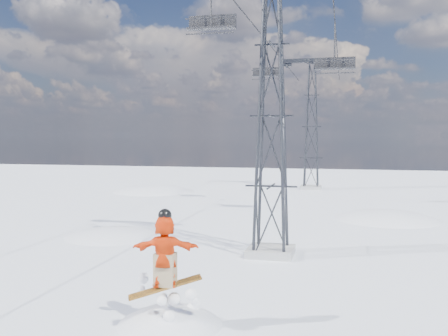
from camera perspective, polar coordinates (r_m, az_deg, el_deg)
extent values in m
plane|color=white|center=(12.84, -3.72, -17.96)|extent=(120.00, 120.00, 0.00)
sphere|color=white|center=(44.97, -7.89, -15.96)|extent=(22.00, 22.00, 22.00)
cube|color=#999999|center=(20.11, 5.35, -9.47)|extent=(1.80, 1.80, 0.30)
cube|color=#999999|center=(44.71, 9.90, -2.20)|extent=(1.80, 1.80, 0.30)
cube|color=#27282D|center=(44.95, 10.06, 12.02)|extent=(5.00, 0.35, 0.35)
cube|color=#27282D|center=(45.11, 7.21, 11.76)|extent=(0.80, 0.25, 0.50)
cube|color=#27282D|center=(44.84, 12.92, 11.74)|extent=(0.80, 0.25, 0.50)
cylinder|color=black|center=(31.87, 4.45, 14.78)|extent=(0.06, 51.00, 0.06)
cylinder|color=black|center=(31.49, 12.66, 14.84)|extent=(0.06, 51.00, 0.06)
cube|color=orange|center=(12.58, -6.73, -13.37)|extent=(1.76, 1.06, 0.48)
imported|color=#F03D0A|center=(12.34, -6.77, -9.37)|extent=(1.71, 0.87, 1.76)
cube|color=#907B59|center=(12.46, -6.75, -11.50)|extent=(0.56, 0.48, 0.81)
sphere|color=black|center=(12.17, -6.80, -5.43)|extent=(0.33, 0.33, 0.33)
cylinder|color=#232326|center=(19.84, -1.49, 18.58)|extent=(0.07, 0.07, 2.05)
cube|color=#232326|center=(19.60, -1.48, 15.68)|extent=(1.87, 0.42, 0.07)
cube|color=#232326|center=(19.85, -1.33, 16.35)|extent=(1.87, 0.06, 0.51)
cylinder|color=#232326|center=(19.33, -1.67, 15.14)|extent=(1.87, 0.06, 0.06)
cylinder|color=#232326|center=(19.41, -1.71, 16.79)|extent=(1.87, 0.05, 0.05)
cylinder|color=#232326|center=(28.58, 12.54, 13.49)|extent=(0.09, 0.09, 2.46)
cube|color=#232326|center=(28.39, 12.50, 11.05)|extent=(2.23, 0.50, 0.09)
cube|color=#232326|center=(28.68, 12.52, 11.65)|extent=(2.23, 0.07, 0.61)
cylinder|color=#232326|center=(28.08, 12.49, 10.56)|extent=(2.23, 0.07, 0.07)
cylinder|color=#232326|center=(28.11, 12.50, 11.92)|extent=(2.23, 0.06, 0.06)
cylinder|color=#232326|center=(33.53, 4.96, 12.32)|extent=(0.08, 0.08, 2.20)
cube|color=#232326|center=(33.39, 4.95, 10.45)|extent=(2.00, 0.45, 0.08)
cube|color=#232326|center=(33.64, 5.01, 10.92)|extent=(2.00, 0.06, 0.55)
cylinder|color=#232326|center=(33.11, 4.89, 10.07)|extent=(2.00, 0.06, 0.06)
cylinder|color=#232326|center=(33.14, 4.88, 11.11)|extent=(2.00, 0.05, 0.05)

